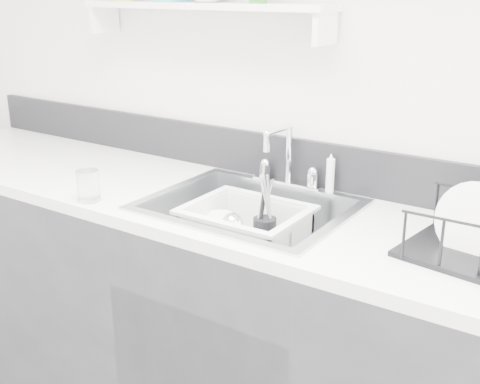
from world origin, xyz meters
The scene contains 13 objects.
counter_run centered at (0.00, 1.19, 0.46)m, with size 3.20×0.62×0.92m.
backsplash centered at (0.00, 1.49, 1.00)m, with size 3.20×0.02×0.16m, color black.
sink centered at (0.00, 1.19, 0.83)m, with size 0.64×0.52×0.20m, color silver, non-canonical shape.
faucet centered at (0.00, 1.44, 0.98)m, with size 0.26×0.18×0.23m.
side_sprayer centered at (0.16, 1.44, 0.99)m, with size 0.03×0.03×0.14m, color white.
wall_shelf centered at (-0.35, 1.42, 1.51)m, with size 1.00×0.16×0.12m.
wash_tub centered at (-0.02, 1.21, 0.83)m, with size 0.38×0.31×0.15m, color white, non-canonical shape.
plate_stack centered at (-0.12, 1.17, 0.79)m, with size 0.23×0.22×0.09m.
utensil_cup centered at (0.03, 1.25, 0.82)m, with size 0.08×0.08×0.26m.
ladle centered at (-0.04, 1.17, 0.81)m, with size 0.28×0.10×0.08m, color silver, non-canonical shape.
tumbler_in_tub centered at (0.12, 1.19, 0.81)m, with size 0.07×0.07×0.09m, color white.
tumbler_counter centered at (-0.46, 0.94, 0.97)m, with size 0.07×0.07×0.10m, color white.
bowl_small centered at (0.07, 1.14, 0.78)m, with size 0.11×0.11×0.03m, color white.
Camera 1 is at (0.98, -0.32, 1.58)m, focal length 45.00 mm.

